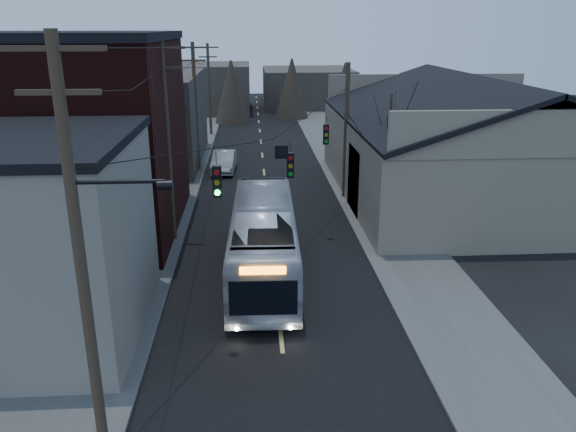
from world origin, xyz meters
name	(u,v)px	position (x,y,z in m)	size (l,w,h in m)	color
road_surface	(265,179)	(0.00, 30.00, 0.01)	(9.00, 110.00, 0.02)	black
sidewalk_left	(174,180)	(-6.50, 30.00, 0.06)	(4.00, 110.00, 0.12)	#474744
sidewalk_right	(353,177)	(6.50, 30.00, 0.06)	(4.00, 110.00, 0.12)	#474744
building_clapboard	(17,243)	(-9.00, 9.00, 3.50)	(8.00, 8.00, 7.00)	slate
building_brick	(76,139)	(-10.00, 20.00, 5.00)	(10.00, 12.00, 10.00)	black
building_left_far	(143,119)	(-9.50, 36.00, 3.50)	(9.00, 14.00, 7.00)	#38322D
warehouse	(469,155)	(13.00, 25.00, 2.70)	(16.16, 20.60, 7.73)	#7D6E5B
building_far_left	(211,88)	(-6.00, 65.00, 3.00)	(10.00, 12.00, 6.00)	#38322D
building_far_right	(307,87)	(7.00, 70.00, 2.50)	(12.00, 14.00, 5.00)	#38322D
bare_tree	(388,161)	(6.50, 20.00, 3.60)	(0.40, 0.40, 7.20)	black
utility_lines	(214,125)	(-3.11, 24.14, 4.95)	(11.24, 45.28, 10.50)	#382B1E
bus	(263,239)	(-0.47, 13.65, 1.63)	(2.74, 11.69, 3.26)	silver
parked_car	(224,161)	(-3.03, 32.55, 0.78)	(1.64, 4.71, 1.55)	#95989B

